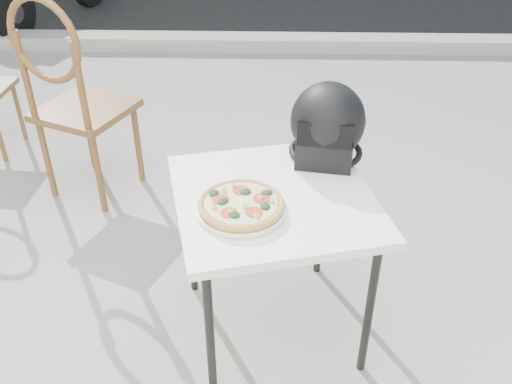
{
  "coord_description": "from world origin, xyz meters",
  "views": [
    {
      "loc": [
        0.57,
        -2.08,
        1.85
      ],
      "look_at": [
        0.53,
        -0.43,
        0.73
      ],
      "focal_mm": 40.0,
      "sensor_mm": 36.0,
      "label": 1
    }
  ],
  "objects_px": {
    "pizza": "(241,204)",
    "cafe_chair_main": "(70,90)",
    "helmet": "(327,126)",
    "plate": "(241,209)",
    "cafe_table_main": "(274,208)"
  },
  "relations": [
    {
      "from": "plate",
      "to": "cafe_chair_main",
      "type": "height_order",
      "value": "cafe_chair_main"
    },
    {
      "from": "pizza",
      "to": "cafe_chair_main",
      "type": "relative_size",
      "value": 0.3
    },
    {
      "from": "cafe_table_main",
      "to": "helmet",
      "type": "bearing_deg",
      "value": 54.44
    },
    {
      "from": "cafe_table_main",
      "to": "pizza",
      "type": "height_order",
      "value": "pizza"
    },
    {
      "from": "helmet",
      "to": "pizza",
      "type": "bearing_deg",
      "value": -120.06
    },
    {
      "from": "pizza",
      "to": "helmet",
      "type": "height_order",
      "value": "helmet"
    },
    {
      "from": "pizza",
      "to": "helmet",
      "type": "distance_m",
      "value": 0.52
    },
    {
      "from": "cafe_table_main",
      "to": "cafe_chair_main",
      "type": "distance_m",
      "value": 1.43
    },
    {
      "from": "cafe_table_main",
      "to": "cafe_chair_main",
      "type": "height_order",
      "value": "cafe_chair_main"
    },
    {
      "from": "pizza",
      "to": "helmet",
      "type": "bearing_deg",
      "value": 50.94
    },
    {
      "from": "plate",
      "to": "pizza",
      "type": "bearing_deg",
      "value": 82.39
    },
    {
      "from": "pizza",
      "to": "cafe_chair_main",
      "type": "distance_m",
      "value": 1.43
    },
    {
      "from": "helmet",
      "to": "cafe_chair_main",
      "type": "xyz_separation_m",
      "value": [
        -1.25,
        0.68,
        -0.17
      ]
    },
    {
      "from": "cafe_table_main",
      "to": "helmet",
      "type": "distance_m",
      "value": 0.41
    },
    {
      "from": "cafe_table_main",
      "to": "cafe_chair_main",
      "type": "bearing_deg",
      "value": 137.16
    }
  ]
}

